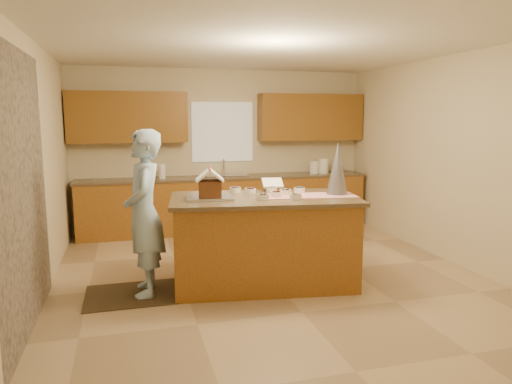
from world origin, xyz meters
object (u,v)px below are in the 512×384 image
(boy, at_px, (144,213))
(gingerbread_house, at_px, (210,186))
(island_base, at_px, (264,243))
(tinsel_tree, at_px, (337,168))

(boy, height_order, gingerbread_house, boy)
(island_base, height_order, gingerbread_house, gingerbread_house)
(tinsel_tree, distance_m, gingerbread_house, 1.48)
(boy, bearing_deg, tinsel_tree, 90.06)
(boy, distance_m, gingerbread_house, 0.75)
(tinsel_tree, height_order, gingerbread_house, tinsel_tree)
(island_base, relative_size, tinsel_tree, 3.27)
(gingerbread_house, bearing_deg, boy, 179.97)
(boy, xyz_separation_m, gingerbread_house, (0.71, -0.00, 0.26))
(island_base, xyz_separation_m, gingerbread_house, (-0.61, 0.03, 0.67))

